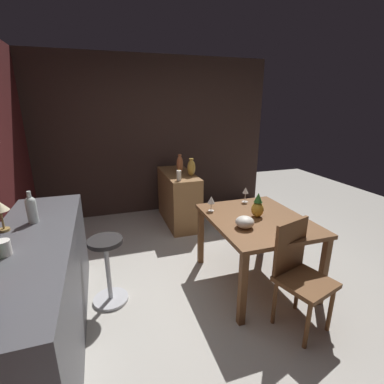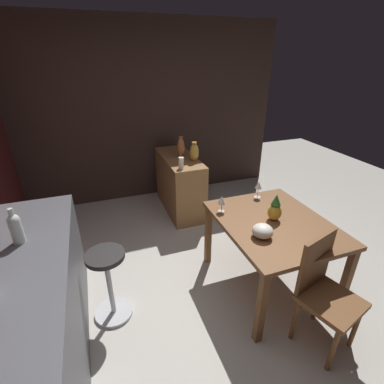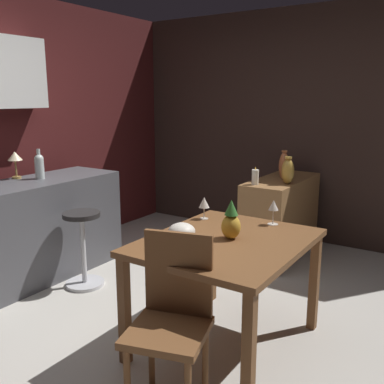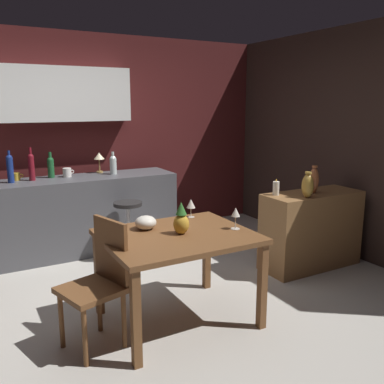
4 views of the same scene
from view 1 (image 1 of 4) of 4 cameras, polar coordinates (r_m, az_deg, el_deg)
The scene contains 17 objects.
ground_plane at distance 3.08m, azimuth 5.06°, elevation -19.46°, with size 9.00×9.00×0.00m, color #B7B2A8.
wall_side_right at distance 4.88m, azimuth -9.85°, elevation 10.88°, with size 0.10×4.40×2.60m, color #33231E.
dining_table at distance 2.97m, azimuth 13.07°, elevation -6.75°, with size 1.15×0.94×0.74m.
kitchen_counter at distance 2.59m, azimuth -28.80°, elevation -17.56°, with size 2.10×0.60×0.90m, color #4C4C51.
sideboard_cabinet at distance 4.47m, azimuth -2.77°, elevation -1.21°, with size 1.10×0.44×0.82m, color olive.
chair_near_window at distance 2.59m, azimuth 20.98°, elevation -15.00°, with size 0.50×0.50×0.93m.
bar_stool at distance 2.86m, azimuth -16.79°, elevation -14.79°, with size 0.34×0.34×0.67m.
wine_glass_left at distance 3.33m, azimuth 10.87°, elevation 0.20°, with size 0.07×0.07×0.18m.
wine_glass_right at distance 3.00m, azimuth 3.95°, elevation -1.66°, with size 0.08×0.08×0.17m.
pineapple_centerpiece at distance 2.92m, azimuth 13.25°, elevation -2.94°, with size 0.13×0.13×0.26m.
fruit_bowl at distance 2.67m, azimuth 10.72°, elevation -6.05°, with size 0.18×0.18×0.11m, color beige.
wine_bottle_clear at distance 2.67m, azimuth -29.95°, elevation -2.92°, with size 0.08×0.08×0.27m.
cup_white at distance 2.23m, azimuth -34.12°, elevation -9.44°, with size 0.13×0.09×0.10m.
counter_lamp at distance 2.59m, azimuth -34.62°, elevation -2.75°, with size 0.13×0.13×0.25m.
pillar_candle_tall at distance 3.92m, azimuth -2.64°, elevation 3.41°, with size 0.07×0.07×0.17m.
vase_brass at distance 4.15m, azimuth -0.14°, elevation 5.00°, with size 0.12×0.12×0.26m.
vase_copper at distance 4.30m, azimuth -2.49°, elevation 5.66°, with size 0.10×0.10×0.29m.
Camera 1 is at (-2.24, 1.00, 1.85)m, focal length 26.13 mm.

